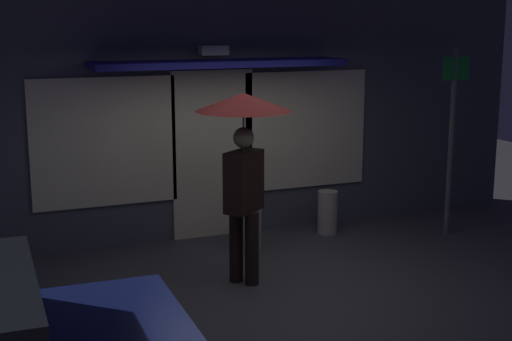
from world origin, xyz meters
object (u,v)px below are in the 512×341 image
object	(u,v)px
sidewalk_bollard	(251,225)
sidewalk_bollard_2	(328,212)
person_with_umbrella	(244,139)
street_sign_post	(452,131)

from	to	relation	value
sidewalk_bollard	sidewalk_bollard_2	world-z (taller)	sidewalk_bollard
person_with_umbrella	street_sign_post	size ratio (longest dim) A/B	0.85
person_with_umbrella	sidewalk_bollard	bearing A→B (deg)	26.90
street_sign_post	sidewalk_bollard	size ratio (longest dim) A/B	3.82
person_with_umbrella	street_sign_post	distance (m)	3.29
person_with_umbrella	sidewalk_bollard	distance (m)	1.73
sidewalk_bollard	person_with_umbrella	bearing A→B (deg)	-115.98
street_sign_post	sidewalk_bollard	distance (m)	2.92
sidewalk_bollard_2	street_sign_post	bearing A→B (deg)	-23.28
street_sign_post	sidewalk_bollard_2	distance (m)	1.95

